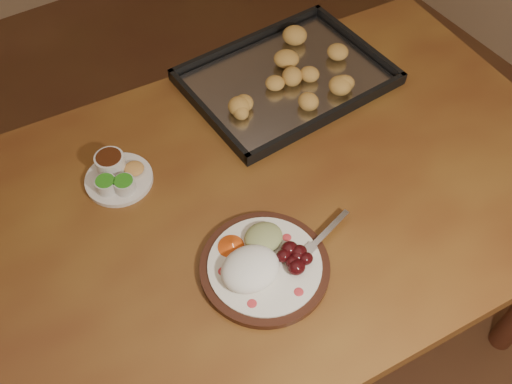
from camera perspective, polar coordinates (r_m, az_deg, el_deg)
ground at (r=1.90m, az=-9.23°, el=-15.58°), size 4.00×4.00×0.00m
dining_table at (r=1.33m, az=0.24°, el=-2.84°), size 1.57×1.02×0.75m
dinner_plate at (r=1.13m, az=0.62°, el=-7.16°), size 0.35×0.26×0.06m
condiment_saucer at (r=1.30m, az=-13.78°, el=1.67°), size 0.15×0.15×0.05m
baking_tray at (r=1.49m, az=3.06°, el=11.43°), size 0.51×0.38×0.05m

